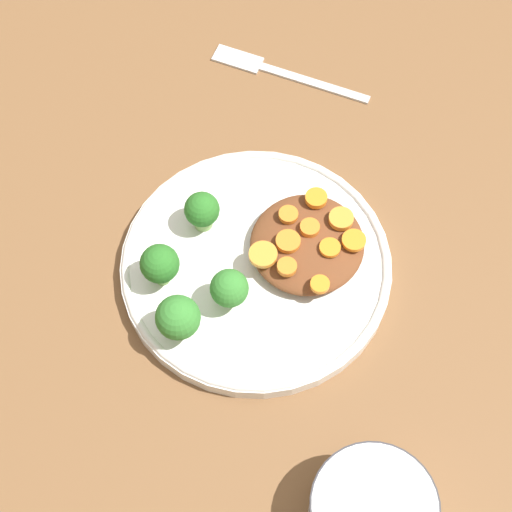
{
  "coord_description": "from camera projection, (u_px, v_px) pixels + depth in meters",
  "views": [
    {
      "loc": [
        0.2,
        -0.33,
        0.76
      ],
      "look_at": [
        0.0,
        0.0,
        0.03
      ],
      "focal_mm": 60.0,
      "sensor_mm": 36.0,
      "label": 1
    }
  ],
  "objects": [
    {
      "name": "dip_bowl",
      "position": [
        372.0,
        512.0,
        0.71
      ],
      "size": [
        0.11,
        0.11,
        0.05
      ],
      "color": "silver",
      "rests_on": "ground_plane"
    },
    {
      "name": "stew_mound",
      "position": [
        307.0,
        244.0,
        0.83
      ],
      "size": [
        0.11,
        0.11,
        0.02
      ],
      "primitive_type": "ellipsoid",
      "color": "brown",
      "rests_on": "plate"
    },
    {
      "name": "plate",
      "position": [
        256.0,
        266.0,
        0.84
      ],
      "size": [
        0.27,
        0.27,
        0.02
      ],
      "color": "silver",
      "rests_on": "ground_plane"
    },
    {
      "name": "carrot_slice_4",
      "position": [
        288.0,
        215.0,
        0.83
      ],
      "size": [
        0.02,
        0.02,
        0.01
      ],
      "primitive_type": "cylinder",
      "color": "orange",
      "rests_on": "stew_mound"
    },
    {
      "name": "carrot_slice_5",
      "position": [
        354.0,
        240.0,
        0.82
      ],
      "size": [
        0.02,
        0.02,
        0.0
      ],
      "primitive_type": "cylinder",
      "color": "orange",
      "rests_on": "stew_mound"
    },
    {
      "name": "ground_plane",
      "position": [
        256.0,
        271.0,
        0.85
      ],
      "size": [
        4.0,
        4.0,
        0.0
      ],
      "primitive_type": "plane",
      "color": "brown"
    },
    {
      "name": "carrot_slice_9",
      "position": [
        287.0,
        266.0,
        0.81
      ],
      "size": [
        0.02,
        0.02,
        0.01
      ],
      "primitive_type": "cylinder",
      "color": "orange",
      "rests_on": "stew_mound"
    },
    {
      "name": "carrot_slice_7",
      "position": [
        330.0,
        248.0,
        0.82
      ],
      "size": [
        0.02,
        0.02,
        0.0
      ],
      "primitive_type": "cylinder",
      "color": "orange",
      "rests_on": "stew_mound"
    },
    {
      "name": "carrot_slice_2",
      "position": [
        341.0,
        219.0,
        0.83
      ],
      "size": [
        0.02,
        0.02,
        0.01
      ],
      "primitive_type": "cylinder",
      "color": "orange",
      "rests_on": "stew_mound"
    },
    {
      "name": "carrot_slice_8",
      "position": [
        310.0,
        228.0,
        0.83
      ],
      "size": [
        0.02,
        0.02,
        0.01
      ],
      "primitive_type": "cylinder",
      "color": "orange",
      "rests_on": "stew_mound"
    },
    {
      "name": "carrot_slice_0",
      "position": [
        316.0,
        198.0,
        0.84
      ],
      "size": [
        0.02,
        0.02,
        0.01
      ],
      "primitive_type": "cylinder",
      "color": "orange",
      "rests_on": "stew_mound"
    },
    {
      "name": "fork",
      "position": [
        275.0,
        70.0,
        0.97
      ],
      "size": [
        0.19,
        0.04,
        0.01
      ],
      "rotation": [
        0.0,
        0.0,
        9.58
      ],
      "color": "silver",
      "rests_on": "ground_plane"
    },
    {
      "name": "carrot_slice_6",
      "position": [
        322.0,
        281.0,
        0.8
      ],
      "size": [
        0.02,
        0.02,
        0.01
      ],
      "primitive_type": "cylinder",
      "color": "orange",
      "rests_on": "stew_mound"
    },
    {
      "name": "broccoli_floret_3",
      "position": [
        202.0,
        211.0,
        0.83
      ],
      "size": [
        0.04,
        0.04,
        0.05
      ],
      "color": "#7FA85B",
      "rests_on": "plate"
    },
    {
      "name": "broccoli_floret_0",
      "position": [
        160.0,
        265.0,
        0.8
      ],
      "size": [
        0.04,
        0.04,
        0.05
      ],
      "color": "#759E51",
      "rests_on": "plate"
    },
    {
      "name": "broccoli_floret_2",
      "position": [
        232.0,
        290.0,
        0.79
      ],
      "size": [
        0.04,
        0.04,
        0.05
      ],
      "color": "#759E51",
      "rests_on": "plate"
    },
    {
      "name": "carrot_slice_3",
      "position": [
        261.0,
        257.0,
        0.81
      ],
      "size": [
        0.03,
        0.03,
        0.01
      ],
      "primitive_type": "cylinder",
      "color": "orange",
      "rests_on": "stew_mound"
    },
    {
      "name": "carrot_slice_1",
      "position": [
        288.0,
        241.0,
        0.82
      ],
      "size": [
        0.02,
        0.02,
        0.01
      ],
      "primitive_type": "cylinder",
      "color": "orange",
      "rests_on": "stew_mound"
    },
    {
      "name": "broccoli_floret_1",
      "position": [
        178.0,
        318.0,
        0.77
      ],
      "size": [
        0.04,
        0.04,
        0.05
      ],
      "color": "#759E51",
      "rests_on": "plate"
    }
  ]
}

